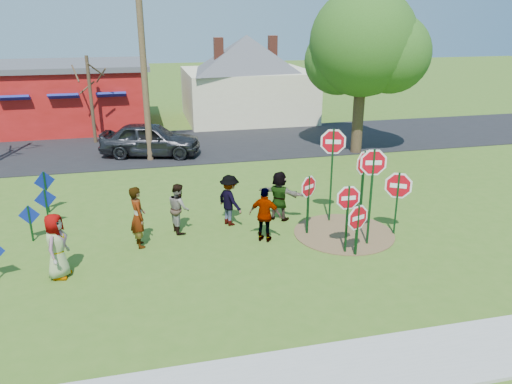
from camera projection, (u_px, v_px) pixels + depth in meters
ground at (200, 234)px, 15.94m from camera, size 120.00×120.00×0.00m
road at (172, 146)px, 26.47m from camera, size 120.00×7.50×0.04m
dirt_patch at (344, 233)px, 16.00m from camera, size 3.20×3.20×0.03m
red_building at (72, 95)px, 30.57m from camera, size 9.40×7.69×3.90m
cream_house at (247, 74)px, 32.64m from camera, size 9.40×9.40×6.50m
stop_sign_a at (348, 204)px, 14.24m from camera, size 0.97×0.07×2.20m
stop_sign_b at (333, 152)px, 16.17m from camera, size 1.08×0.38×3.33m
stop_sign_c at (372, 175)px, 14.53m from camera, size 1.06×0.23×3.14m
stop_sign_d at (364, 168)px, 16.59m from camera, size 0.96×0.57×2.55m
stop_sign_e at (358, 221)px, 14.20m from camera, size 0.96×0.36×1.70m
stop_sign_f at (398, 189)px, 15.48m from camera, size 1.00×0.58×2.21m
stop_sign_g at (308, 192)px, 15.52m from camera, size 0.80×0.52×2.06m
blue_diamond_b at (30, 219)px, 15.25m from camera, size 0.64×0.07×1.19m
blue_diamond_c at (46, 204)px, 16.24m from camera, size 0.67×0.21×1.33m
blue_diamond_d at (45, 187)px, 17.40m from camera, size 0.66×0.34×1.53m
person_a at (57, 246)px, 13.09m from camera, size 0.79×1.00×1.80m
person_b at (138, 217)px, 14.85m from camera, size 0.59×0.77×1.90m
person_c at (179, 208)px, 15.92m from camera, size 0.76×0.89×1.62m
person_d at (230, 200)px, 16.43m from camera, size 1.05×1.28×1.72m
person_e at (265, 215)px, 15.22m from camera, size 1.08×0.90×1.73m
person_f at (279, 196)px, 16.84m from camera, size 1.59×1.34×1.72m
suv at (150, 139)px, 24.44m from camera, size 5.15×3.08×1.64m
utility_pole at (143, 54)px, 22.36m from camera, size 2.29×0.41×9.39m
leafy_tree at (365, 48)px, 23.66m from camera, size 5.58×5.09×7.93m
bare_tree_east at (90, 88)px, 26.21m from camera, size 1.80×1.80×4.64m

